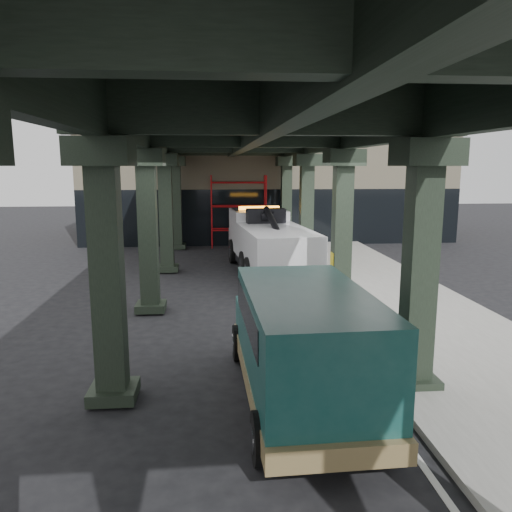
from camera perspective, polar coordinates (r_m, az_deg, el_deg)
name	(u,v)px	position (r m, az deg, el deg)	size (l,w,h in m)	color
ground	(266,330)	(14.07, 1.15, -8.40)	(90.00, 90.00, 0.00)	black
sidewalk	(397,304)	(16.95, 15.78, -5.28)	(5.00, 40.00, 0.15)	gray
lane_stripe	(312,308)	(16.21, 6.41, -5.91)	(0.12, 38.00, 0.01)	silver
viaduct	(246,133)	(15.32, -1.12, 13.84)	(7.40, 32.00, 6.40)	black
building	(264,174)	(33.44, 0.95, 9.39)	(22.00, 10.00, 8.00)	#C6B793
scaffolding	(238,209)	(28.04, -2.02, 5.35)	(3.08, 0.88, 4.00)	#B20E11
tow_truck	(267,241)	(21.14, 1.31, 1.77)	(3.21, 8.83, 2.84)	black
towed_van	(302,342)	(9.51, 5.32, -9.79)	(2.46, 5.80, 2.32)	#12433F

